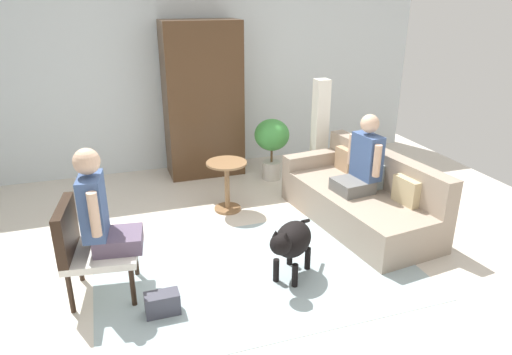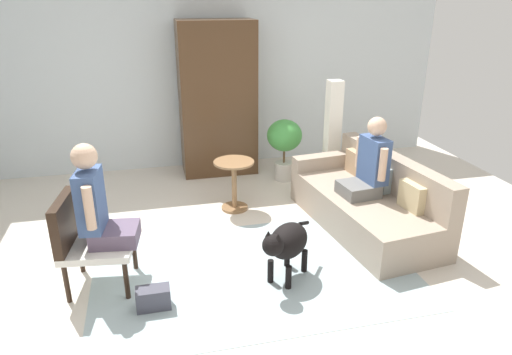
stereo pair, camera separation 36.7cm
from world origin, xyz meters
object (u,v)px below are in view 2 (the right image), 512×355
dog (287,242)px  column_lamp (332,135)px  round_end_table (234,180)px  couch (367,202)px  armoire_cabinet (217,99)px  person_on_armchair (97,204)px  handbag (153,298)px  potted_plant (284,141)px  person_on_couch (369,165)px  armchair (84,236)px

dog → column_lamp: size_ratio=0.42×
round_end_table → column_lamp: 1.52m
round_end_table → dog: (0.17, -1.57, 0.00)m
couch → armoire_cabinet: bearing=122.3°
person_on_armchair → column_lamp: (2.82, 1.73, -0.09)m
round_end_table → handbag: size_ratio=2.19×
potted_plant → column_lamp: 0.66m
person_on_armchair → handbag: size_ratio=3.22×
column_lamp → person_on_armchair: bearing=-148.4°
couch → person_on_couch: bearing=-140.6°
dog → couch: bearing=34.4°
column_lamp → couch: bearing=-92.1°
couch → round_end_table: size_ratio=3.35×
column_lamp → potted_plant: bearing=149.5°
armoire_cabinet → potted_plant: bearing=-34.5°
person_on_couch → armchair: bearing=-170.7°
person_on_couch → round_end_table: (-1.32, 0.79, -0.36)m
round_end_table → potted_plant: potted_plant is taller
couch → dog: size_ratio=3.46×
column_lamp → handbag: size_ratio=5.09×
dog → handbag: (-1.19, -0.16, -0.28)m
round_end_table → dog: size_ratio=1.03×
armoire_cabinet → handbag: (-1.05, -3.07, -0.97)m
couch → round_end_table: couch is taller
person_on_armchair → potted_plant: bearing=42.3°
person_on_couch → armoire_cabinet: bearing=121.2°
column_lamp → dog: bearing=-121.4°
couch → dog: bearing=-145.6°
dog → potted_plant: (0.68, 2.35, 0.19)m
armoire_cabinet → person_on_armchair: bearing=-118.9°
potted_plant → couch: bearing=-71.6°
armchair → person_on_couch: (2.88, 0.47, 0.24)m
potted_plant → handbag: size_ratio=3.07×
potted_plant → handbag: 3.17m
person_on_couch → column_lamp: 1.24m
armchair → person_on_armchair: bearing=-7.8°
couch → person_on_couch: person_on_couch is taller
dog → armchair: bearing=169.8°
round_end_table → armoire_cabinet: size_ratio=0.29×
armchair → round_end_table: size_ratio=1.40×
armchair → dog: size_ratio=1.45×
person_on_couch → armoire_cabinet: armoire_cabinet is taller
potted_plant → handbag: (-1.87, -2.51, -0.47)m
armoire_cabinet → handbag: bearing=-108.9°
person_on_couch → armoire_cabinet: (-1.29, 2.13, 0.32)m
couch → armoire_cabinet: armoire_cabinet is taller
dog → armoire_cabinet: 3.00m
potted_plant → column_lamp: column_lamp is taller
column_lamp → armoire_cabinet: armoire_cabinet is taller
couch → armchair: armchair is taller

